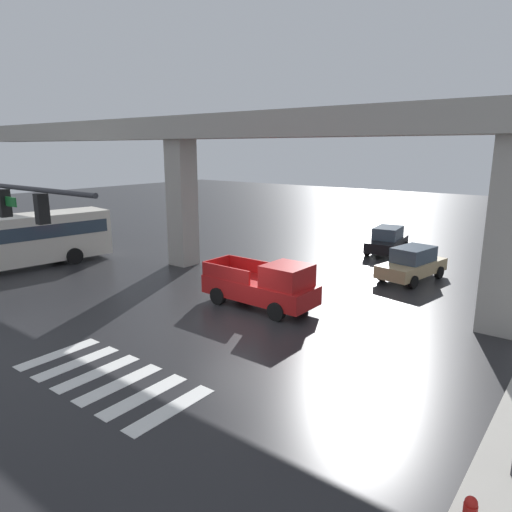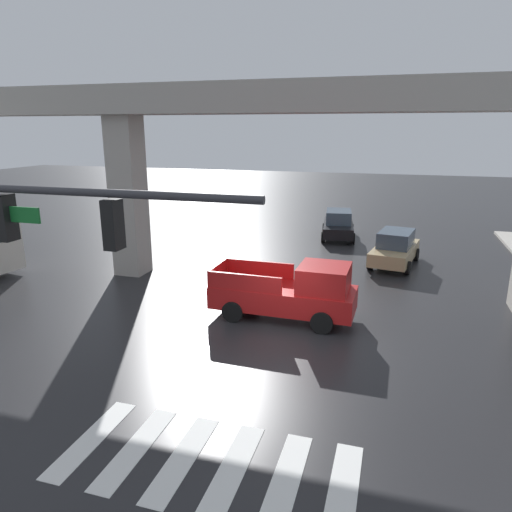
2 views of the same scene
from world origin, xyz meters
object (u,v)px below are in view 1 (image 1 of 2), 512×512
(pickup_truck, at_px, (265,286))
(city_bus, at_px, (11,239))
(sedan_tan, at_px, (412,264))
(sedan_black, at_px, (387,240))

(pickup_truck, height_order, city_bus, city_bus)
(city_bus, xyz_separation_m, sedan_tan, (18.64, 11.64, -0.87))
(pickup_truck, xyz_separation_m, sedan_black, (0.01, 13.35, -0.14))
(sedan_black, bearing_deg, sedan_tan, -56.24)
(sedan_tan, height_order, sedan_black, same)
(city_bus, bearing_deg, sedan_black, 47.86)
(pickup_truck, distance_m, sedan_black, 13.35)
(city_bus, relative_size, sedan_black, 2.46)
(sedan_tan, xyz_separation_m, sedan_black, (-3.44, 5.15, 0.00))
(pickup_truck, height_order, sedan_black, pickup_truck)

